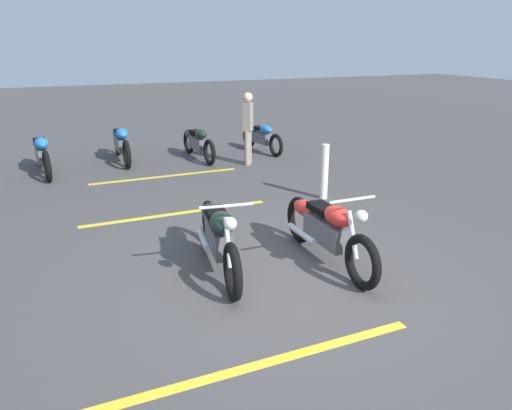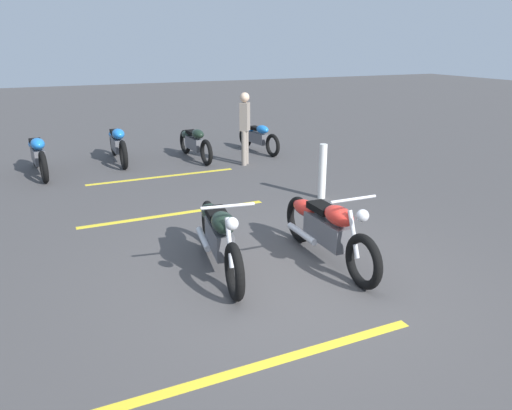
# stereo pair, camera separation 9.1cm
# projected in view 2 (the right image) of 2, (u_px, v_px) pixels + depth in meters

# --- Properties ---
(ground_plane) EXTENTS (60.00, 60.00, 0.00)m
(ground_plane) POSITION_uv_depth(u_px,v_px,m) (292.00, 281.00, 6.00)
(ground_plane) COLOR #474444
(motorcycle_bright_foreground) EXTENTS (2.23, 0.62, 1.04)m
(motorcycle_bright_foreground) POSITION_uv_depth(u_px,v_px,m) (326.00, 228.00, 6.44)
(motorcycle_bright_foreground) COLOR black
(motorcycle_bright_foreground) RESTS_ON ground
(motorcycle_dark_foreground) EXTENTS (2.22, 0.63, 1.04)m
(motorcycle_dark_foreground) POSITION_uv_depth(u_px,v_px,m) (219.00, 234.00, 6.22)
(motorcycle_dark_foreground) COLOR black
(motorcycle_dark_foreground) RESTS_ON ground
(motorcycle_row_far_left) EXTENTS (1.92, 0.38, 0.73)m
(motorcycle_row_far_left) POSITION_uv_depth(u_px,v_px,m) (257.00, 137.00, 12.91)
(motorcycle_row_far_left) COLOR black
(motorcycle_row_far_left) RESTS_ON ground
(motorcycle_row_left) EXTENTS (2.05, 0.32, 0.77)m
(motorcycle_row_left) POSITION_uv_depth(u_px,v_px,m) (194.00, 142.00, 12.09)
(motorcycle_row_left) COLOR black
(motorcycle_row_left) RESTS_ON ground
(motorcycle_row_center) EXTENTS (2.23, 0.29, 0.84)m
(motorcycle_row_center) POSITION_uv_depth(u_px,v_px,m) (117.00, 143.00, 11.82)
(motorcycle_row_center) COLOR black
(motorcycle_row_center) RESTS_ON ground
(motorcycle_row_right) EXTENTS (2.23, 0.38, 0.84)m
(motorcycle_row_right) POSITION_uv_depth(u_px,v_px,m) (38.00, 153.00, 10.70)
(motorcycle_row_right) COLOR black
(motorcycle_row_right) RESTS_ON ground
(bystander_near_row) EXTENTS (0.30, 0.29, 1.68)m
(bystander_near_row) POSITION_uv_depth(u_px,v_px,m) (245.00, 125.00, 11.36)
(bystander_near_row) COLOR gray
(bystander_near_row) RESTS_ON ground
(bollard_post) EXTENTS (0.14, 0.14, 1.02)m
(bollard_post) POSITION_uv_depth(u_px,v_px,m) (322.00, 171.00, 9.02)
(bollard_post) COLOR white
(bollard_post) RESTS_ON ground
(parking_stripe_near) EXTENTS (0.16, 3.20, 0.01)m
(parking_stripe_near) POSITION_uv_depth(u_px,v_px,m) (267.00, 363.00, 4.47)
(parking_stripe_near) COLOR yellow
(parking_stripe_near) RESTS_ON ground
(parking_stripe_mid) EXTENTS (0.16, 3.20, 0.01)m
(parking_stripe_mid) POSITION_uv_depth(u_px,v_px,m) (175.00, 214.00, 8.32)
(parking_stripe_mid) COLOR yellow
(parking_stripe_mid) RESTS_ON ground
(parking_stripe_far) EXTENTS (0.16, 3.20, 0.01)m
(parking_stripe_far) POSITION_uv_depth(u_px,v_px,m) (163.00, 177.00, 10.61)
(parking_stripe_far) COLOR yellow
(parking_stripe_far) RESTS_ON ground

